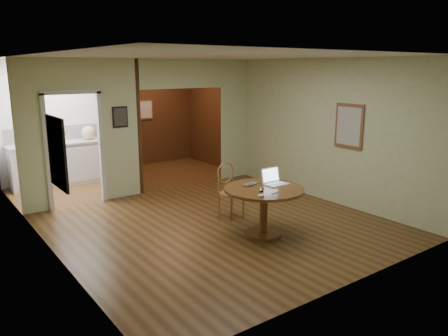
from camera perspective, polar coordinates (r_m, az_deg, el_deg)
floor at (r=7.19m, az=-0.43°, el=-7.58°), size 5.00×5.00×0.00m
room_shell at (r=9.32m, az=-14.06°, el=4.96°), size 5.20×7.50×5.00m
dining_table at (r=6.66m, az=5.22°, el=-4.25°), size 1.21×1.21×0.76m
chair at (r=7.46m, az=0.66°, el=-2.51°), size 0.44×0.44×0.96m
open_laptop at (r=6.84m, az=6.50°, el=-1.54°), size 0.35×0.30×0.24m
closed_laptop at (r=6.74m, az=3.76°, el=-2.16°), size 0.33×0.24×0.02m
mouse at (r=6.14m, az=4.88°, el=-3.60°), size 0.12×0.09×0.04m
wine_glass at (r=6.37m, az=4.92°, el=-2.76°), size 0.08×0.08×0.09m
pen at (r=6.34m, az=6.66°, el=-3.27°), size 0.14×0.04×0.01m
kitchen_cabinet at (r=10.22m, az=-20.73°, el=0.54°), size 2.06×0.60×0.94m
grocery_bag at (r=10.31m, az=-17.28°, el=4.43°), size 0.38×0.36×0.31m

